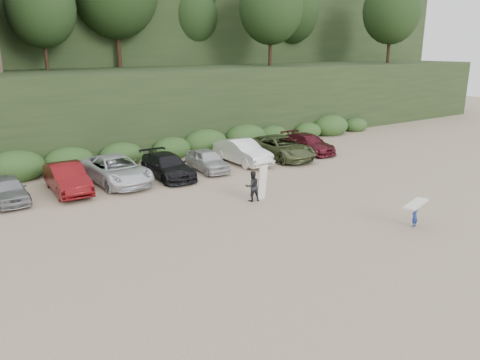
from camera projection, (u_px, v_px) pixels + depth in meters
ground at (285, 220)px, 21.71m from camera, size 120.00×120.00×0.00m
hillside_backdrop at (56, 10)px, 46.91m from camera, size 90.00×41.50×28.00m
parked_cars at (112, 172)px, 26.97m from camera, size 34.20×6.46×1.64m
child_surfer at (415, 211)px, 20.69m from camera, size 1.95×1.03×1.12m
adult_surfer at (253, 186)px, 24.18m from camera, size 1.27×0.76×1.88m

